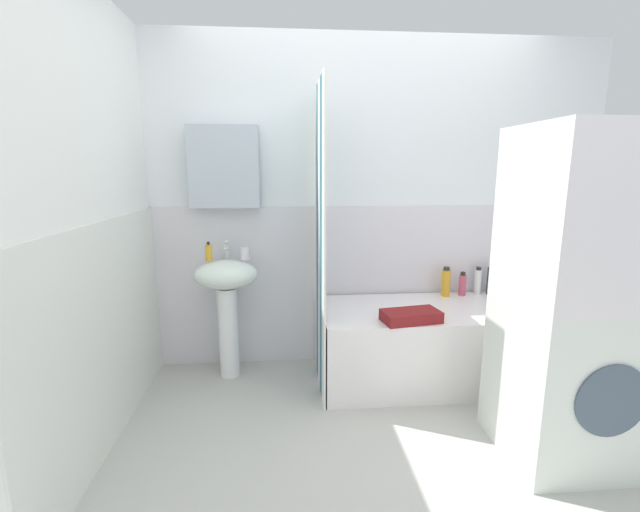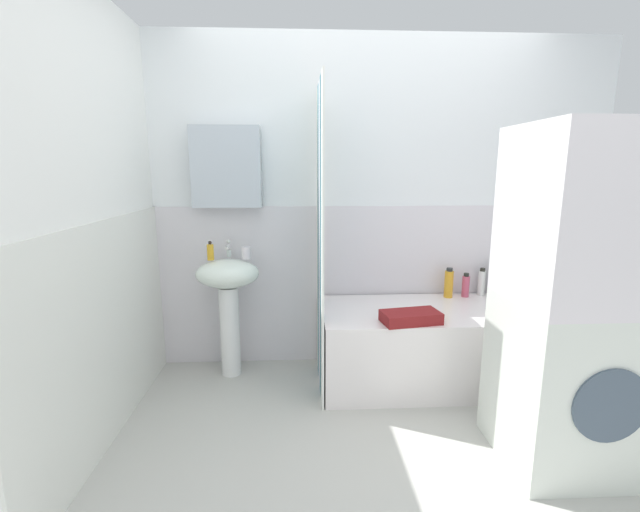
% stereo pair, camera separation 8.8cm
% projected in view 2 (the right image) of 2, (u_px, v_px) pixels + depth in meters
% --- Properties ---
extents(ground_plane, '(4.80, 5.60, 0.04)m').
position_uv_depth(ground_plane, '(400.00, 466.00, 2.19)').
color(ground_plane, '#BABAB1').
extents(wall_back_tiled, '(3.60, 0.18, 2.40)m').
position_uv_depth(wall_back_tiled, '(358.00, 214.00, 3.19)').
color(wall_back_tiled, white).
rests_on(wall_back_tiled, ground_plane).
extents(wall_left_tiled, '(0.07, 1.81, 2.40)m').
position_uv_depth(wall_left_tiled, '(93.00, 238.00, 2.22)').
color(wall_left_tiled, white).
rests_on(wall_left_tiled, ground_plane).
extents(sink, '(0.44, 0.34, 0.85)m').
position_uv_depth(sink, '(228.00, 291.00, 3.02)').
color(sink, white).
rests_on(sink, ground_plane).
extents(faucet, '(0.03, 0.12, 0.12)m').
position_uv_depth(faucet, '(228.00, 249.00, 3.04)').
color(faucet, silver).
rests_on(faucet, sink).
extents(soap_dispenser, '(0.05, 0.05, 0.13)m').
position_uv_depth(soap_dispenser, '(210.00, 252.00, 2.95)').
color(soap_dispenser, gold).
rests_on(soap_dispenser, sink).
extents(toothbrush_cup, '(0.06, 0.06, 0.08)m').
position_uv_depth(toothbrush_cup, '(246.00, 253.00, 2.99)').
color(toothbrush_cup, silver).
rests_on(toothbrush_cup, sink).
extents(bathtub, '(1.42, 0.72, 0.53)m').
position_uv_depth(bathtub, '(424.00, 345.00, 2.99)').
color(bathtub, white).
rests_on(bathtub, ground_plane).
extents(shower_curtain, '(0.01, 0.72, 2.00)m').
position_uv_depth(shower_curtain, '(320.00, 242.00, 2.81)').
color(shower_curtain, white).
rests_on(shower_curtain, ground_plane).
extents(conditioner_bottle, '(0.07, 0.07, 0.23)m').
position_uv_depth(conditioner_bottle, '(495.00, 282.00, 3.23)').
color(conditioner_bottle, '#203129').
rests_on(conditioner_bottle, bathtub).
extents(shampoo_bottle, '(0.05, 0.05, 0.21)m').
position_uv_depth(shampoo_bottle, '(482.00, 282.00, 3.24)').
color(shampoo_bottle, white).
rests_on(shampoo_bottle, bathtub).
extents(lotion_bottle, '(0.05, 0.05, 0.18)m').
position_uv_depth(lotion_bottle, '(466.00, 286.00, 3.21)').
color(lotion_bottle, '#C84F6B').
rests_on(lotion_bottle, bathtub).
extents(body_wash_bottle, '(0.06, 0.06, 0.22)m').
position_uv_depth(body_wash_bottle, '(449.00, 283.00, 3.19)').
color(body_wash_bottle, gold).
rests_on(body_wash_bottle, bathtub).
extents(towel_folded, '(0.38, 0.24, 0.07)m').
position_uv_depth(towel_folded, '(411.00, 317.00, 2.67)').
color(towel_folded, maroon).
rests_on(towel_folded, bathtub).
extents(washer_dryer_stack, '(0.63, 0.59, 1.67)m').
position_uv_depth(washer_dryer_stack, '(577.00, 302.00, 2.07)').
color(washer_dryer_stack, white).
rests_on(washer_dryer_stack, ground_plane).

